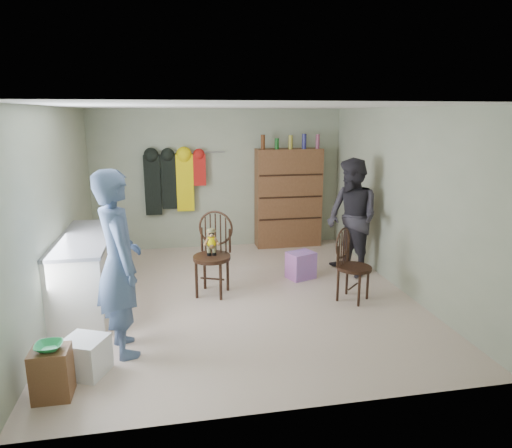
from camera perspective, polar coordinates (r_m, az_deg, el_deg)
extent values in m
plane|color=beige|center=(6.27, -1.93, -8.99)|extent=(5.00, 5.00, 0.00)
plane|color=#A9B093|center=(8.35, -4.63, 5.58)|extent=(4.50, 0.00, 4.50)
plane|color=#A9B093|center=(6.00, -23.78, 1.30)|extent=(0.00, 5.00, 5.00)
plane|color=#A9B093|center=(6.62, 17.63, 2.88)|extent=(0.00, 5.00, 5.00)
plane|color=white|center=(5.79, -2.13, 14.49)|extent=(5.00, 5.00, 0.00)
cube|color=silver|center=(6.15, -20.33, -5.86)|extent=(0.60, 1.80, 0.90)
cube|color=slate|center=(6.01, -20.70, -1.63)|extent=(0.64, 1.86, 0.04)
cylinder|color=#99999E|center=(5.65, -18.02, -6.41)|extent=(0.02, 0.02, 0.14)
cylinder|color=#99999E|center=(6.50, -17.07, -3.73)|extent=(0.02, 0.02, 0.14)
cube|color=brown|center=(4.50, -24.15, -16.68)|extent=(0.32, 0.27, 0.45)
imported|color=green|center=(4.38, -24.49, -13.77)|extent=(0.23, 0.23, 0.06)
cube|color=white|center=(4.77, -20.56, -15.20)|extent=(0.49, 0.48, 0.36)
cylinder|color=#3A2114|center=(6.18, -5.54, -4.19)|extent=(0.66, 0.66, 0.05)
cylinder|color=#3A2114|center=(6.17, -7.45, -6.99)|extent=(0.04, 0.04, 0.50)
cylinder|color=#3A2114|center=(6.07, -4.44, -7.26)|extent=(0.04, 0.04, 0.50)
cylinder|color=#3A2114|center=(6.48, -6.43, -5.95)|extent=(0.04, 0.04, 0.50)
cylinder|color=#3A2114|center=(6.38, -3.56, -6.18)|extent=(0.04, 0.04, 0.50)
torus|color=#3A2114|center=(6.26, -5.07, -0.51)|extent=(0.46, 0.22, 0.49)
cylinder|color=#3A2114|center=(6.36, -6.80, -1.90)|extent=(0.03, 0.03, 0.33)
cylinder|color=#3A2114|center=(6.24, -3.30, -2.12)|extent=(0.03, 0.03, 0.33)
cylinder|color=#EDDD04|center=(6.14, -5.61, -2.15)|extent=(0.12, 0.12, 0.11)
cylinder|color=#475128|center=(6.17, -5.58, -3.15)|extent=(0.07, 0.07, 0.17)
sphere|color=#9E7042|center=(6.11, -5.63, -1.20)|extent=(0.11, 0.11, 0.11)
cylinder|color=#475128|center=(6.10, -5.64, -0.74)|extent=(0.09, 0.09, 0.04)
cube|color=black|center=(6.06, -5.59, -1.24)|extent=(0.08, 0.01, 0.02)
cylinder|color=#3A2114|center=(6.12, 12.16, -5.38)|extent=(0.61, 0.61, 0.04)
cylinder|color=#3A2114|center=(6.03, 12.76, -8.11)|extent=(0.03, 0.03, 0.43)
cylinder|color=#3A2114|center=(6.27, 13.78, -7.28)|extent=(0.03, 0.03, 0.43)
cylinder|color=#3A2114|center=(6.13, 10.19, -7.59)|extent=(0.03, 0.03, 0.43)
cylinder|color=#3A2114|center=(6.38, 11.30, -6.80)|extent=(0.03, 0.03, 0.43)
torus|color=#3A2114|center=(6.09, 10.82, -2.36)|extent=(0.32, 0.31, 0.42)
cylinder|color=#3A2114|center=(5.98, 10.15, -4.07)|extent=(0.03, 0.03, 0.29)
cylinder|color=#3A2114|center=(6.28, 11.49, -3.27)|extent=(0.03, 0.03, 0.29)
cube|color=#E572CD|center=(6.89, 5.63, -5.14)|extent=(0.46, 0.41, 0.40)
imported|color=#475C83|center=(4.78, -16.77, -4.76)|extent=(0.65, 0.80, 1.90)
imported|color=#2D2B33|center=(6.99, 11.91, 0.76)|extent=(0.88, 1.01, 1.78)
cube|color=brown|center=(8.44, 4.04, 3.26)|extent=(1.20, 0.38, 1.80)
cube|color=#3A2114|center=(8.33, 4.33, 0.66)|extent=(1.16, 0.02, 0.03)
cube|color=#3A2114|center=(8.25, 4.38, 3.37)|extent=(1.16, 0.02, 0.03)
cube|color=#3A2114|center=(8.18, 4.43, 6.13)|extent=(1.16, 0.02, 0.03)
cylinder|color=#592D14|center=(8.10, 0.87, 10.20)|extent=(0.07, 0.07, 0.26)
cylinder|color=#19591E|center=(8.16, 2.62, 9.99)|extent=(0.07, 0.07, 0.19)
cylinder|color=#A59933|center=(8.22, 4.34, 10.16)|extent=(0.07, 0.07, 0.24)
cylinder|color=navy|center=(8.28, 6.04, 10.23)|extent=(0.08, 0.08, 0.27)
cylinder|color=#8C3F59|center=(8.36, 7.71, 10.18)|extent=(0.07, 0.07, 0.25)
cylinder|color=#99999E|center=(8.21, -7.47, 8.88)|extent=(1.00, 0.02, 0.02)
cube|color=black|center=(8.20, -12.79, 4.75)|extent=(0.28, 0.10, 1.05)
cube|color=black|center=(8.19, -10.84, 5.19)|extent=(0.26, 0.10, 0.95)
cube|color=yellow|center=(8.20, -8.87, 5.10)|extent=(0.30, 0.10, 1.00)
cube|color=red|center=(8.18, -7.09, 6.73)|extent=(0.22, 0.10, 0.55)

